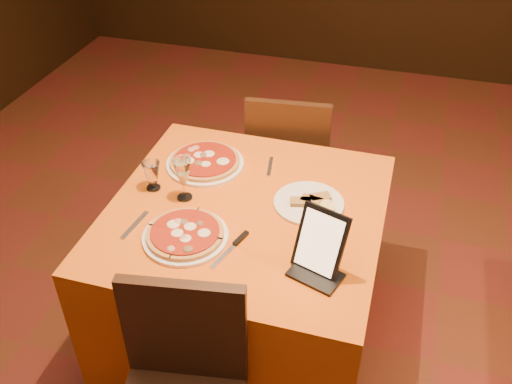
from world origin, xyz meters
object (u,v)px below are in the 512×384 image
(wine_glass, at_px, (183,179))
(tablet, at_px, (320,242))
(water_glass, at_px, (152,176))
(pizza_near, at_px, (185,235))
(pizza_far, at_px, (205,162))
(main_table, at_px, (246,274))
(chair_main_far, at_px, (290,160))

(wine_glass, xyz_separation_m, tablet, (0.61, -0.24, 0.03))
(water_glass, bearing_deg, pizza_near, -46.05)
(pizza_far, distance_m, wine_glass, 0.26)
(main_table, distance_m, pizza_near, 0.48)
(chair_main_far, relative_size, tablet, 3.73)
(main_table, height_order, water_glass, water_glass)
(pizza_near, bearing_deg, pizza_far, 101.51)
(water_glass, xyz_separation_m, tablet, (0.76, -0.27, 0.06))
(chair_main_far, relative_size, water_glass, 7.00)
(wine_glass, relative_size, water_glass, 1.46)
(water_glass, bearing_deg, chair_main_far, 62.52)
(pizza_far, relative_size, wine_glass, 1.83)
(pizza_near, relative_size, tablet, 1.35)
(pizza_near, height_order, wine_glass, wine_glass)
(tablet, bearing_deg, main_table, 163.35)
(pizza_near, bearing_deg, wine_glass, 112.50)
(main_table, bearing_deg, wine_glass, -179.66)
(main_table, distance_m, pizza_far, 0.53)
(main_table, xyz_separation_m, water_glass, (-0.42, 0.02, 0.44))
(pizza_far, relative_size, tablet, 1.43)
(pizza_near, xyz_separation_m, wine_glass, (-0.10, 0.23, 0.08))
(pizza_near, bearing_deg, water_glass, 133.95)
(tablet, bearing_deg, chair_main_far, 126.48)
(chair_main_far, bearing_deg, water_glass, 56.02)
(main_table, relative_size, tablet, 4.51)
(main_table, height_order, pizza_near, pizza_near)
(main_table, height_order, chair_main_far, chair_main_far)
(main_table, bearing_deg, tablet, -35.12)
(main_table, distance_m, tablet, 0.65)
(pizza_far, bearing_deg, wine_glass, -89.51)
(pizza_near, relative_size, water_glass, 2.53)
(main_table, xyz_separation_m, wine_glass, (-0.26, -0.00, 0.47))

